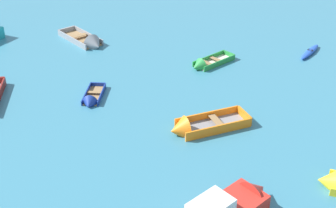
# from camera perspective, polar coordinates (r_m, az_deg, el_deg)

# --- Properties ---
(rowboat_green_cluster_inner) EXTENTS (3.48, 2.71, 1.01)m
(rowboat_green_cluster_inner) POSITION_cam_1_polar(r_m,az_deg,el_deg) (29.81, 4.71, 5.04)
(rowboat_green_cluster_inner) COLOR beige
(rowboat_green_cluster_inner) RESTS_ON ground_plane
(rowboat_deep_blue_far_right) EXTENTS (1.53, 2.85, 0.87)m
(rowboat_deep_blue_far_right) POSITION_cam_1_polar(r_m,az_deg,el_deg) (25.86, -9.76, 0.47)
(rowboat_deep_blue_far_right) COLOR #99754C
(rowboat_deep_blue_far_right) RESTS_ON ground_plane
(kayak_blue_near_right) EXTENTS (2.57, 2.56, 0.30)m
(kayak_blue_near_right) POSITION_cam_1_polar(r_m,az_deg,el_deg) (33.26, 17.64, 6.38)
(kayak_blue_near_right) COLOR blue
(kayak_blue_near_right) RESTS_ON ground_plane
(rowboat_grey_cluster_outer) EXTENTS (3.62, 4.70, 1.38)m
(rowboat_grey_cluster_outer) POSITION_cam_1_polar(r_m,az_deg,el_deg) (33.64, -10.02, 7.72)
(rowboat_grey_cluster_outer) COLOR #99754C
(rowboat_grey_cluster_outer) RESTS_ON ground_plane
(rowboat_orange_far_left) EXTENTS (4.48, 2.26, 1.33)m
(rowboat_orange_far_left) POSITION_cam_1_polar(r_m,az_deg,el_deg) (22.92, 3.35, -3.00)
(rowboat_orange_far_left) COLOR gray
(rowboat_orange_far_left) RESTS_ON ground_plane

